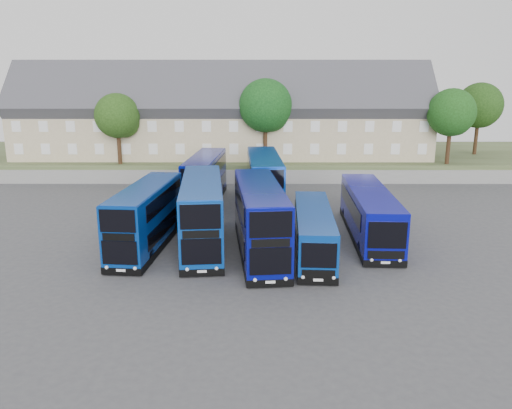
{
  "coord_description": "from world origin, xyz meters",
  "views": [
    {
      "loc": [
        1.05,
        -29.33,
        11.38
      ],
      "look_at": [
        1.0,
        6.25,
        2.2
      ],
      "focal_mm": 35.0,
      "sensor_mm": 36.0,
      "label": 1
    }
  ],
  "objects_px": {
    "dd_front_left": "(147,218)",
    "tree_mid": "(267,108)",
    "tree_west": "(119,117)",
    "tree_far": "(480,107)",
    "tree_east": "(452,114)",
    "coach_east_a": "(313,232)",
    "dd_front_mid": "(202,214)"
  },
  "relations": [
    {
      "from": "coach_east_a",
      "to": "tree_far",
      "type": "relative_size",
      "value": 1.27
    },
    {
      "from": "dd_front_mid",
      "to": "coach_east_a",
      "type": "distance_m",
      "value": 7.64
    },
    {
      "from": "tree_east",
      "to": "tree_far",
      "type": "relative_size",
      "value": 0.94
    },
    {
      "from": "dd_front_mid",
      "to": "dd_front_left",
      "type": "bearing_deg",
      "value": 179.31
    },
    {
      "from": "tree_west",
      "to": "tree_far",
      "type": "height_order",
      "value": "tree_far"
    },
    {
      "from": "coach_east_a",
      "to": "tree_west",
      "type": "height_order",
      "value": "tree_west"
    },
    {
      "from": "tree_far",
      "to": "tree_east",
      "type": "bearing_deg",
      "value": -130.6
    },
    {
      "from": "tree_west",
      "to": "tree_east",
      "type": "relative_size",
      "value": 0.94
    },
    {
      "from": "dd_front_left",
      "to": "dd_front_mid",
      "type": "xyz_separation_m",
      "value": [
        3.74,
        0.31,
        0.18
      ]
    },
    {
      "from": "tree_mid",
      "to": "tree_east",
      "type": "xyz_separation_m",
      "value": [
        20.0,
        -0.5,
        -0.68
      ]
    },
    {
      "from": "dd_front_left",
      "to": "coach_east_a",
      "type": "distance_m",
      "value": 11.27
    },
    {
      "from": "dd_front_mid",
      "to": "tree_mid",
      "type": "xyz_separation_m",
      "value": [
        4.81,
        22.22,
        5.81
      ]
    },
    {
      "from": "coach_east_a",
      "to": "tree_west",
      "type": "relative_size",
      "value": 1.44
    },
    {
      "from": "dd_front_left",
      "to": "tree_far",
      "type": "bearing_deg",
      "value": 45.14
    },
    {
      "from": "tree_west",
      "to": "tree_east",
      "type": "bearing_deg",
      "value": 0.0
    },
    {
      "from": "coach_east_a",
      "to": "tree_east",
      "type": "bearing_deg",
      "value": 56.54
    },
    {
      "from": "dd_front_mid",
      "to": "tree_west",
      "type": "height_order",
      "value": "tree_west"
    },
    {
      "from": "tree_west",
      "to": "tree_far",
      "type": "relative_size",
      "value": 0.88
    },
    {
      "from": "dd_front_mid",
      "to": "tree_east",
      "type": "distance_m",
      "value": 33.37
    },
    {
      "from": "dd_front_left",
      "to": "tree_mid",
      "type": "height_order",
      "value": "tree_mid"
    },
    {
      "from": "tree_west",
      "to": "dd_front_mid",
      "type": "bearing_deg",
      "value": -62.74
    },
    {
      "from": "dd_front_left",
      "to": "tree_west",
      "type": "distance_m",
      "value": 23.78
    },
    {
      "from": "dd_front_mid",
      "to": "tree_far",
      "type": "xyz_separation_m",
      "value": [
        30.81,
        28.72,
        5.48
      ]
    },
    {
      "from": "dd_front_mid",
      "to": "tree_far",
      "type": "height_order",
      "value": "tree_far"
    },
    {
      "from": "coach_east_a",
      "to": "tree_far",
      "type": "xyz_separation_m",
      "value": [
        23.37,
        30.27,
        6.27
      ]
    },
    {
      "from": "coach_east_a",
      "to": "tree_west",
      "type": "xyz_separation_m",
      "value": [
        -18.63,
        23.27,
        5.6
      ]
    },
    {
      "from": "coach_east_a",
      "to": "tree_east",
      "type": "height_order",
      "value": "tree_east"
    },
    {
      "from": "dd_front_mid",
      "to": "tree_east",
      "type": "xyz_separation_m",
      "value": [
        24.81,
        21.72,
        5.14
      ]
    },
    {
      "from": "coach_east_a",
      "to": "tree_east",
      "type": "distance_m",
      "value": 29.64
    },
    {
      "from": "dd_front_mid",
      "to": "tree_far",
      "type": "bearing_deg",
      "value": 37.62
    },
    {
      "from": "dd_front_mid",
      "to": "tree_west",
      "type": "relative_size",
      "value": 1.53
    },
    {
      "from": "tree_mid",
      "to": "tree_far",
      "type": "distance_m",
      "value": 26.8
    }
  ]
}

